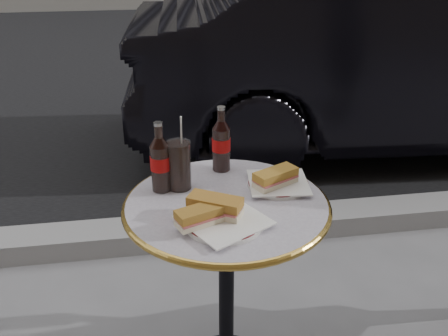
{
  "coord_description": "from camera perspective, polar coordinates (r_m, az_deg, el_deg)",
  "views": [
    {
      "loc": [
        -0.21,
        -1.28,
        1.47
      ],
      "look_at": [
        0.0,
        0.05,
        0.82
      ],
      "focal_mm": 40.0,
      "sensor_mm": 36.0,
      "label": 1
    }
  ],
  "objects": [
    {
      "name": "cola_glass",
      "position": [
        1.54,
        -5.19,
        0.33
      ],
      "size": [
        0.08,
        0.08,
        0.16
      ],
      "primitive_type": "cylinder",
      "rotation": [
        0.0,
        0.0,
        -0.02
      ],
      "color": "black",
      "rests_on": "bistro_table"
    },
    {
      "name": "cola_bottle_right",
      "position": [
        1.64,
        -0.32,
        3.36
      ],
      "size": [
        0.07,
        0.07,
        0.22
      ],
      "primitive_type": null,
      "rotation": [
        0.0,
        0.0,
        -0.11
      ],
      "color": "black",
      "rests_on": "bistro_table"
    },
    {
      "name": "plate_left",
      "position": [
        1.38,
        -0.03,
        -6.22
      ],
      "size": [
        0.28,
        0.28,
        0.01
      ],
      "primitive_type": "cylinder",
      "rotation": [
        0.0,
        0.0,
        0.34
      ],
      "color": "white",
      "rests_on": "bistro_table"
    },
    {
      "name": "sandwich_right",
      "position": [
        1.55,
        5.9,
        -1.2
      ],
      "size": [
        0.16,
        0.12,
        0.05
      ],
      "primitive_type": "cube",
      "rotation": [
        0.0,
        0.0,
        0.47
      ],
      "color": "#A9782B",
      "rests_on": "plate_right"
    },
    {
      "name": "bistro_table",
      "position": [
        1.7,
        0.27,
        -14.64
      ],
      "size": [
        0.62,
        0.62,
        0.73
      ],
      "primitive_type": null,
      "color": "#BAB2C4",
      "rests_on": "ground"
    },
    {
      "name": "sandwich_left_b",
      "position": [
        1.39,
        -1.03,
        -4.47
      ],
      "size": [
        0.17,
        0.14,
        0.05
      ],
      "primitive_type": "cube",
      "rotation": [
        0.0,
        0.0,
        -0.52
      ],
      "color": "#A5702A",
      "rests_on": "plate_left"
    },
    {
      "name": "asphalt_road",
      "position": [
        6.45,
        -6.99,
        12.54
      ],
      "size": [
        40.0,
        8.0,
        0.0
      ],
      "primitive_type": "cube",
      "color": "black",
      "rests_on": "ground"
    },
    {
      "name": "parked_car",
      "position": [
        3.85,
        21.05,
        11.99
      ],
      "size": [
        1.66,
        4.08,
        1.31
      ],
      "primitive_type": "imported",
      "rotation": [
        0.0,
        0.0,
        1.5
      ],
      "color": "black",
      "rests_on": "ground"
    },
    {
      "name": "curb",
      "position": [
        2.61,
        -2.91,
        -7.18
      ],
      "size": [
        40.0,
        0.2,
        0.12
      ],
      "primitive_type": "cube",
      "color": "gray",
      "rests_on": "ground"
    },
    {
      "name": "sandwich_left_a",
      "position": [
        1.35,
        -2.69,
        -5.61
      ],
      "size": [
        0.15,
        0.11,
        0.05
      ],
      "primitive_type": "cube",
      "rotation": [
        0.0,
        0.0,
        0.38
      ],
      "color": "olive",
      "rests_on": "plate_left"
    },
    {
      "name": "plate_right",
      "position": [
        1.58,
        6.21,
        -1.87
      ],
      "size": [
        0.24,
        0.24,
        0.01
      ],
      "primitive_type": "cylinder",
      "rotation": [
        0.0,
        0.0,
        -0.28
      ],
      "color": "silver",
      "rests_on": "bistro_table"
    },
    {
      "name": "cola_bottle_left",
      "position": [
        1.52,
        -7.33,
        1.27
      ],
      "size": [
        0.07,
        0.07,
        0.22
      ],
      "primitive_type": null,
      "rotation": [
        0.0,
        0.0,
        -0.07
      ],
      "color": "black",
      "rests_on": "bistro_table"
    }
  ]
}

